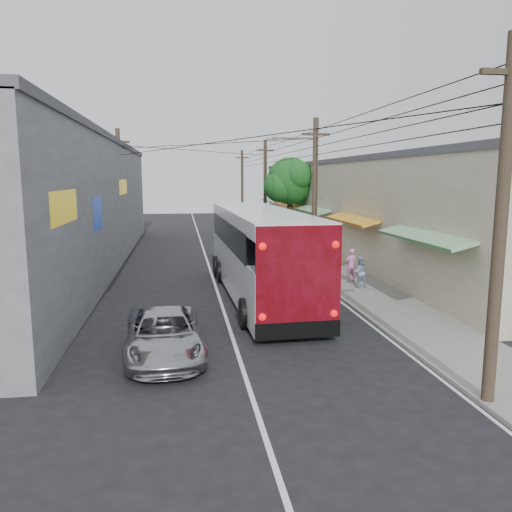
{
  "coord_description": "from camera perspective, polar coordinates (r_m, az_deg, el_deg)",
  "views": [
    {
      "loc": [
        -1.55,
        -11.7,
        5.08
      ],
      "look_at": [
        1.45,
        8.11,
        1.91
      ],
      "focal_mm": 35.0,
      "sensor_mm": 36.0,
      "label": 1
    }
  ],
  "objects": [
    {
      "name": "ground",
      "position": [
        12.86,
        -1.0,
        -14.31
      ],
      "size": [
        120.0,
        120.0,
        0.0
      ],
      "primitive_type": "plane",
      "color": "black",
      "rests_on": "ground"
    },
    {
      "name": "sidewalk",
      "position": [
        33.1,
        5.58,
        0.21
      ],
      "size": [
        3.0,
        80.0,
        0.12
      ],
      "primitive_type": "cube",
      "color": "slate",
      "rests_on": "ground"
    },
    {
      "name": "building_right",
      "position": [
        36.01,
        11.85,
        5.72
      ],
      "size": [
        7.09,
        40.0,
        6.25
      ],
      "color": "beige",
      "rests_on": "ground"
    },
    {
      "name": "building_left",
      "position": [
        30.54,
        -21.86,
        5.66
      ],
      "size": [
        7.2,
        36.0,
        7.25
      ],
      "color": "gray",
      "rests_on": "ground"
    },
    {
      "name": "utility_poles",
      "position": [
        32.38,
        -0.3,
        7.3
      ],
      "size": [
        11.8,
        45.28,
        8.0
      ],
      "color": "#473828",
      "rests_on": "ground"
    },
    {
      "name": "street_tree",
      "position": [
        38.65,
        4.02,
        8.36
      ],
      "size": [
        4.4,
        4.0,
        6.6
      ],
      "color": "#3F2B19",
      "rests_on": "ground"
    },
    {
      "name": "coach_bus",
      "position": [
        21.3,
        0.32,
        0.47
      ],
      "size": [
        3.28,
        13.01,
        3.73
      ],
      "rotation": [
        0.0,
        0.0,
        0.03
      ],
      "color": "white",
      "rests_on": "ground"
    },
    {
      "name": "jeepney",
      "position": [
        14.64,
        -10.47,
        -8.83
      ],
      "size": [
        2.4,
        4.75,
        1.29
      ],
      "primitive_type": "imported",
      "rotation": [
        0.0,
        0.0,
        0.06
      ],
      "color": "#B2B2B9",
      "rests_on": "ground"
    },
    {
      "name": "parked_suv",
      "position": [
        30.55,
        2.17,
        0.79
      ],
      "size": [
        2.21,
        5.09,
        1.46
      ],
      "primitive_type": "imported",
      "rotation": [
        0.0,
        0.0,
        -0.03
      ],
      "color": "#A3A2AA",
      "rests_on": "ground"
    },
    {
      "name": "parked_car_mid",
      "position": [
        37.73,
        0.4,
        2.35
      ],
      "size": [
        2.27,
        4.43,
        1.44
      ],
      "primitive_type": "imported",
      "rotation": [
        0.0,
        0.0,
        0.14
      ],
      "color": "#28282D",
      "rests_on": "ground"
    },
    {
      "name": "parked_car_far",
      "position": [
        43.5,
        -1.5,
        3.29
      ],
      "size": [
        2.14,
        4.8,
        1.53
      ],
      "primitive_type": "imported",
      "rotation": [
        0.0,
        0.0,
        -0.11
      ],
      "color": "black",
      "rests_on": "ground"
    },
    {
      "name": "pedestrian_near",
      "position": [
        24.36,
        10.79,
        -1.02
      ],
      "size": [
        0.66,
        0.52,
        1.59
      ],
      "primitive_type": "imported",
      "rotation": [
        0.0,
        0.0,
        3.41
      ],
      "color": "pink",
      "rests_on": "sidewalk"
    },
    {
      "name": "pedestrian_far",
      "position": [
        23.16,
        11.77,
        -1.8
      ],
      "size": [
        0.71,
        0.56,
        1.41
      ],
      "primitive_type": "imported",
      "rotation": [
        0.0,
        0.0,
        3.18
      ],
      "color": "#879BC5",
      "rests_on": "sidewalk"
    }
  ]
}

